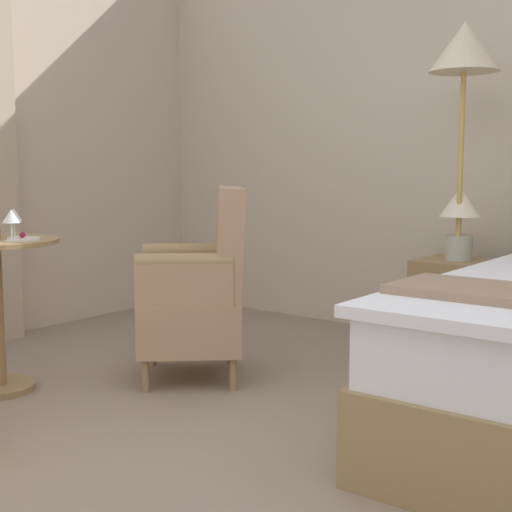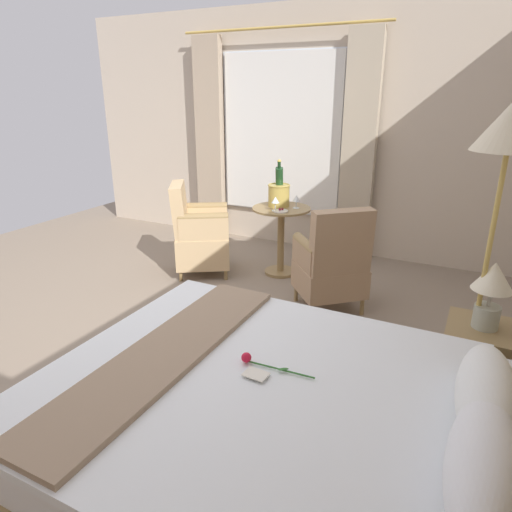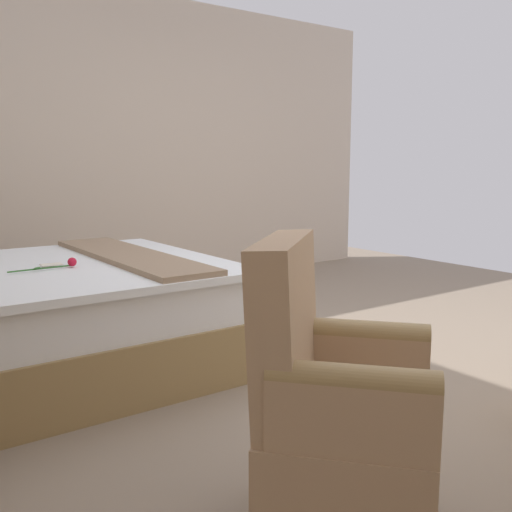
{
  "view_description": "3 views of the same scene",
  "coord_description": "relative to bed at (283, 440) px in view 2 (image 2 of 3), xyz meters",
  "views": [
    {
      "loc": [
        1.15,
        -1.38,
        1.03
      ],
      "look_at": [
        -0.76,
        1.1,
        0.64
      ],
      "focal_mm": 50.0,
      "sensor_mm": 36.0,
      "label": 1
    },
    {
      "loc": [
        2.34,
        2.21,
        1.81
      ],
      "look_at": [
        -0.5,
        0.77,
        0.65
      ],
      "focal_mm": 32.0,
      "sensor_mm": 36.0,
      "label": 2
    },
    {
      "loc": [
        -2.35,
        2.3,
        1.15
      ],
      "look_at": [
        -0.12,
        0.71,
        0.71
      ],
      "focal_mm": 40.0,
      "sensor_mm": 36.0,
      "label": 3
    }
  ],
  "objects": [
    {
      "name": "ground_plane",
      "position": [
        -0.83,
        -1.58,
        -0.34
      ],
      "size": [
        6.94,
        6.94,
        0.0
      ],
      "primitive_type": "plane",
      "color": "gray"
    },
    {
      "name": "wall_window_side",
      "position": [
        -3.59,
        -1.58,
        1.01
      ],
      "size": [
        0.27,
        5.47,
        2.72
      ],
      "color": "beige",
      "rests_on": "ground"
    },
    {
      "name": "bed",
      "position": [
        0.0,
        0.0,
        0.0
      ],
      "size": [
        1.7,
        2.07,
        1.2
      ],
      "color": "#96794B",
      "rests_on": "ground"
    },
    {
      "name": "nightstand",
      "position": [
        -1.15,
        0.75,
        -0.07
      ],
      "size": [
        0.44,
        0.4,
        0.53
      ],
      "color": "#96794B",
      "rests_on": "ground"
    },
    {
      "name": "bedside_lamp",
      "position": [
        -1.15,
        0.75,
        0.44
      ],
      "size": [
        0.22,
        0.22,
        0.4
      ],
      "color": "#B3B7A7",
      "rests_on": "nightstand"
    },
    {
      "name": "floor_lamp_brass",
      "position": [
        -1.14,
        0.7,
        1.18
      ],
      "size": [
        0.37,
        0.37,
        1.78
      ],
      "color": "tan",
      "rests_on": "ground"
    },
    {
      "name": "side_table_round",
      "position": [
        -2.58,
        -1.16,
        0.11
      ],
      "size": [
        0.59,
        0.59,
        0.71
      ],
      "color": "#96794B",
      "rests_on": "ground"
    },
    {
      "name": "champagne_bucket",
      "position": [
        -2.64,
        -1.21,
        0.51
      ],
      "size": [
        0.23,
        0.23,
        0.47
      ],
      "color": "tan",
      "rests_on": "side_table_round"
    },
    {
      "name": "wine_glass_near_bucket",
      "position": [
        -2.43,
        -1.15,
        0.47
      ],
      "size": [
        0.08,
        0.08,
        0.14
      ],
      "color": "white",
      "rests_on": "side_table_round"
    },
    {
      "name": "wine_glass_near_edge",
      "position": [
        -2.62,
        -1.01,
        0.46
      ],
      "size": [
        0.08,
        0.08,
        0.13
      ],
      "color": "white",
      "rests_on": "side_table_round"
    },
    {
      "name": "snack_plate",
      "position": [
        -2.43,
        -1.1,
        0.38
      ],
      "size": [
        0.14,
        0.14,
        0.04
      ],
      "color": "white",
      "rests_on": "side_table_round"
    },
    {
      "name": "armchair_by_window",
      "position": [
        -1.99,
        -0.42,
        0.09
      ],
      "size": [
        0.72,
        0.72,
        0.94
      ],
      "color": "#96794B",
      "rests_on": "ground"
    },
    {
      "name": "armchair_facing_bed",
      "position": [
        -2.22,
        -1.93,
        0.07
      ],
      "size": [
        0.74,
        0.75,
        0.95
      ],
      "color": "#96794B",
      "rests_on": "ground"
    }
  ]
}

